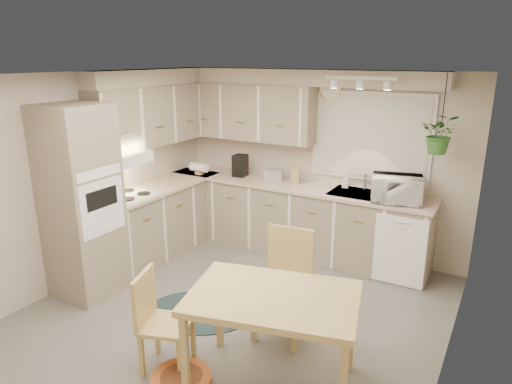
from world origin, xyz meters
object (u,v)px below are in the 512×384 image
at_px(chair_left, 167,322).
at_px(pet_bed, 182,382).
at_px(microwave, 397,186).
at_px(dining_table, 273,341).
at_px(braided_rug, 199,312).
at_px(chair_back, 282,286).

bearing_deg(chair_left, pet_bed, 40.26).
bearing_deg(microwave, pet_bed, -123.04).
height_order(dining_table, microwave, microwave).
relative_size(braided_rug, pet_bed, 2.31).
relative_size(chair_left, braided_rug, 0.77).
distance_m(dining_table, braided_rug, 1.36).
height_order(dining_table, chair_left, chair_left).
bearing_deg(braided_rug, dining_table, -26.23).
xyz_separation_m(dining_table, chair_left, (-0.87, -0.25, 0.03)).
bearing_deg(dining_table, chair_back, 111.04).
xyz_separation_m(chair_left, pet_bed, (0.26, -0.16, -0.38)).
xyz_separation_m(chair_left, chair_back, (0.62, 0.90, 0.08)).
bearing_deg(microwave, chair_left, -128.93).
height_order(pet_bed, microwave, microwave).
height_order(braided_rug, pet_bed, pet_bed).
height_order(dining_table, braided_rug, dining_table).
bearing_deg(chair_back, dining_table, 104.93).
height_order(dining_table, chair_back, chair_back).
distance_m(braided_rug, pet_bed, 1.13).
relative_size(chair_back, microwave, 1.83).
height_order(chair_left, braided_rug, chair_left).
xyz_separation_m(braided_rug, pet_bed, (0.56, -0.98, 0.05)).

